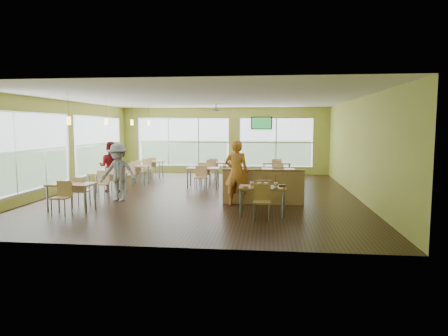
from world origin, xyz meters
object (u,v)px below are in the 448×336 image
Objects in this scene: man_plaid at (236,173)px; food_basket at (282,185)px; main_table at (262,191)px; half_wall_divider at (263,187)px.

man_plaid is 1.71m from food_basket.
main_table is 1.45m from half_wall_divider.
main_table is 1.46m from man_plaid.
man_plaid is 8.84× the size of food_basket.
half_wall_divider is 1.25× the size of man_plaid.
food_basket is (0.51, -1.37, 0.26)m from half_wall_divider.
man_plaid is at bearing -161.87° from half_wall_divider.
main_table is at bearing -171.50° from food_basket.
half_wall_divider is at bearing -154.67° from man_plaid.
man_plaid is at bearing 138.83° from food_basket.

